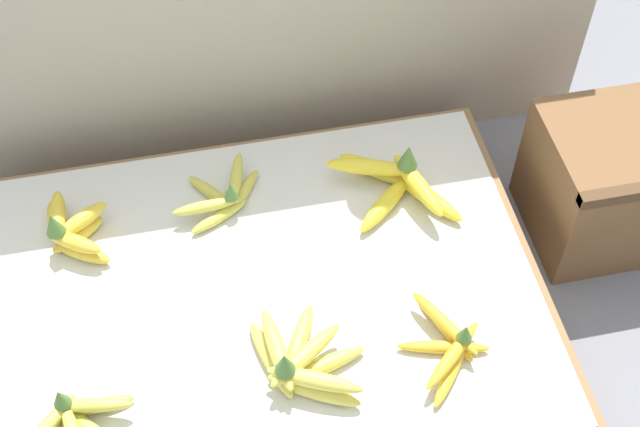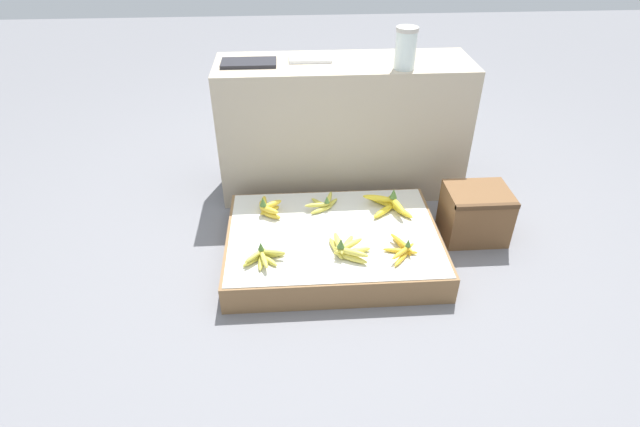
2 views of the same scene
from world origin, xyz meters
TOP-DOWN VIEW (x-y plane):
  - ground_plane at (0.00, 0.00)m, footprint 10.00×10.00m
  - display_platform at (0.00, 0.00)m, footprint 1.02×0.74m
  - back_vendor_table at (0.11, 0.66)m, footprint 1.36×0.42m
  - wooden_crate at (0.74, 0.12)m, footprint 0.31×0.26m
  - banana_bunch_front_left at (-0.33, -0.20)m, footprint 0.20×0.14m
  - banana_bunch_front_midleft at (0.04, -0.17)m, footprint 0.19×0.22m
  - banana_bunch_front_midright at (0.30, -0.18)m, footprint 0.16×0.23m
  - banana_bunch_middle_left at (-0.32, 0.18)m, footprint 0.13×0.18m
  - banana_bunch_middle_midleft at (-0.03, 0.21)m, footprint 0.18×0.17m
  - banana_bunch_middle_midright at (0.30, 0.17)m, footprint 0.25×0.23m
  - glass_jar at (0.39, 0.53)m, footprint 0.11×0.11m
  - foam_tray_white at (-0.07, 0.71)m, footprint 0.22×0.14m
  - foam_tray_dark at (-0.39, 0.65)m, footprint 0.28×0.15m

SIDE VIEW (x-z plane):
  - ground_plane at x=0.00m, z-range 0.00..0.00m
  - display_platform at x=0.00m, z-range 0.00..0.14m
  - wooden_crate at x=0.74m, z-range 0.00..0.27m
  - banana_bunch_front_midright at x=0.30m, z-range 0.12..0.20m
  - banana_bunch_middle_midleft at x=-0.03m, z-range 0.12..0.21m
  - banana_bunch_front_left at x=-0.33m, z-range 0.12..0.21m
  - banana_bunch_front_midleft at x=0.04m, z-range 0.12..0.22m
  - banana_bunch_middle_midright at x=0.30m, z-range 0.12..0.23m
  - banana_bunch_middle_left at x=-0.32m, z-range 0.12..0.23m
  - back_vendor_table at x=0.11m, z-range 0.00..0.75m
  - foam_tray_white at x=-0.07m, z-range 0.75..0.77m
  - foam_tray_dark at x=-0.39m, z-range 0.75..0.77m
  - glass_jar at x=0.39m, z-range 0.75..0.96m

